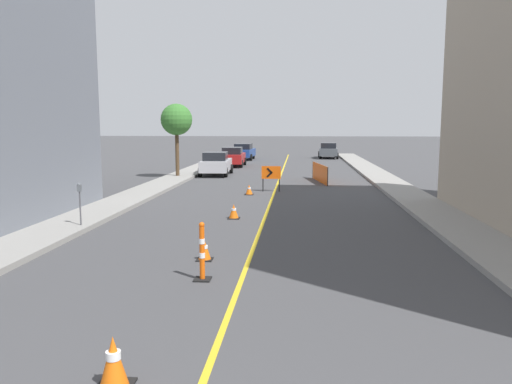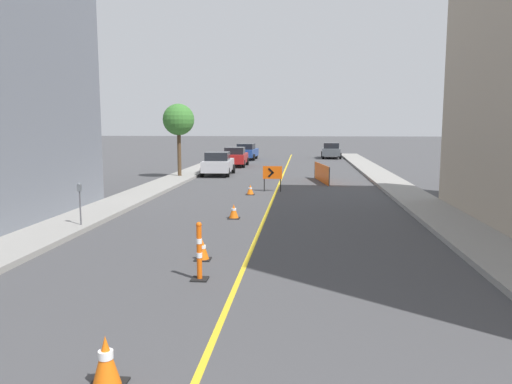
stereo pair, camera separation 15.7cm
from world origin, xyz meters
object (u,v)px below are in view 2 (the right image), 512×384
at_px(parked_car_curb_mid, 235,157).
at_px(traffic_cone_third, 234,211).
at_px(parked_car_curb_near, 218,163).
at_px(parked_car_curb_far, 246,152).
at_px(traffic_cone_nearest, 106,362).
at_px(traffic_cone_second, 203,250).
at_px(arrow_barricade_primary, 272,174).
at_px(traffic_cone_fourth, 250,190).
at_px(parked_car_opposite_side, 331,150).
at_px(parking_meter_near_curb, 80,195).
at_px(street_tree_left_near, 179,120).
at_px(delineator_post_front, 199,255).

bearing_deg(parked_car_curb_mid, traffic_cone_third, -83.99).
distance_m(parked_car_curb_near, parked_car_curb_far, 15.30).
distance_m(traffic_cone_nearest, traffic_cone_second, 6.26).
distance_m(traffic_cone_third, parked_car_curb_near, 16.07).
distance_m(arrow_barricade_primary, parked_car_curb_near, 9.13).
relative_size(traffic_cone_fourth, arrow_barricade_primary, 0.38).
height_order(traffic_cone_third, parked_car_curb_far, parked_car_curb_far).
distance_m(parked_car_curb_far, parked_car_opposite_side, 8.97).
relative_size(parking_meter_near_curb, street_tree_left_near, 0.30).
height_order(parking_meter_near_curb, street_tree_left_near, street_tree_left_near).
bearing_deg(parking_meter_near_curb, arrow_barricade_primary, 60.49).
bearing_deg(traffic_cone_second, parked_car_curb_mid, 96.19).
xyz_separation_m(parked_car_opposite_side, parking_meter_near_curb, (-10.08, -36.42, 0.34)).
bearing_deg(street_tree_left_near, traffic_cone_fourth, -53.47).
height_order(traffic_cone_fourth, parked_car_curb_far, parked_car_curb_far).
distance_m(traffic_cone_nearest, arrow_barricade_primary, 19.61).
bearing_deg(parked_car_curb_mid, parked_car_curb_far, 88.24).
height_order(parked_car_curb_near, parked_car_opposite_side, same).
height_order(traffic_cone_second, traffic_cone_fourth, traffic_cone_second).
bearing_deg(traffic_cone_nearest, parked_car_curb_mid, 95.08).
bearing_deg(parked_car_curb_mid, traffic_cone_fourth, -81.36).
xyz_separation_m(parked_car_curb_far, street_tree_left_near, (-2.34, -17.43, 2.91)).
xyz_separation_m(traffic_cone_second, parked_car_opposite_side, (5.34, 39.71, 0.54)).
bearing_deg(arrow_barricade_primary, parking_meter_near_curb, -120.67).
bearing_deg(delineator_post_front, arrow_barricade_primary, 87.41).
relative_size(parked_car_curb_mid, parking_meter_near_curb, 3.14).
distance_m(arrow_barricade_primary, parked_car_curb_far, 23.74).
xyz_separation_m(arrow_barricade_primary, parked_car_curb_near, (-4.23, 8.09, -0.13)).
bearing_deg(street_tree_left_near, traffic_cone_third, -68.16).
relative_size(traffic_cone_nearest, parked_car_opposite_side, 0.16).
relative_size(traffic_cone_nearest, traffic_cone_fourth, 1.41).
xyz_separation_m(delineator_post_front, street_tree_left_near, (-5.71, 20.92, 3.14)).
height_order(traffic_cone_nearest, parked_car_curb_mid, parked_car_curb_mid).
relative_size(parked_car_curb_mid, parked_car_curb_far, 0.99).
height_order(traffic_cone_second, street_tree_left_near, street_tree_left_near).
xyz_separation_m(traffic_cone_nearest, traffic_cone_second, (0.01, 6.26, -0.09)).
relative_size(traffic_cone_nearest, arrow_barricade_primary, 0.54).
height_order(parked_car_opposite_side, parking_meter_near_curb, parked_car_opposite_side).
relative_size(parked_car_curb_near, parked_car_curb_far, 1.00).
xyz_separation_m(parked_car_curb_mid, parked_car_curb_far, (0.01, 7.97, 0.00)).
distance_m(traffic_cone_nearest, parked_car_curb_mid, 35.14).
bearing_deg(traffic_cone_nearest, parked_car_opposite_side, 83.36).
relative_size(traffic_cone_third, parked_car_curb_mid, 0.12).
bearing_deg(traffic_cone_third, delineator_post_front, -87.93).
bearing_deg(parked_car_curb_near, traffic_cone_fourth, -73.81).
bearing_deg(arrow_barricade_primary, traffic_cone_fourth, -129.27).
distance_m(traffic_cone_fourth, delineator_post_front, 13.67).
bearing_deg(arrow_barricade_primary, parked_car_curb_far, 98.66).
height_order(traffic_cone_second, parked_car_curb_near, parked_car_curb_near).
bearing_deg(parked_car_curb_mid, parked_car_curb_near, -93.01).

